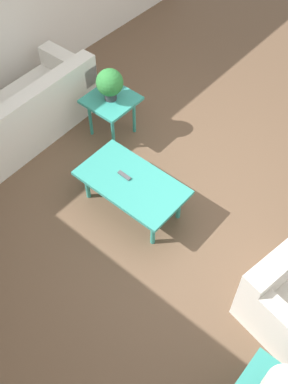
{
  "coord_description": "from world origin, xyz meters",
  "views": [
    {
      "loc": [
        -1.51,
        2.57,
        4.0
      ],
      "look_at": [
        0.25,
        0.51,
        0.55
      ],
      "focal_mm": 42.0,
      "sensor_mm": 36.0,
      "label": 1
    }
  ],
  "objects": [
    {
      "name": "side_table_plant",
      "position": [
        1.45,
        -0.31,
        0.47
      ],
      "size": [
        0.56,
        0.56,
        0.54
      ],
      "color": "teal",
      "rests_on": "ground_plane"
    },
    {
      "name": "coffee_table",
      "position": [
        0.5,
        0.41,
        0.38
      ],
      "size": [
        1.14,
        0.64,
        0.43
      ],
      "color": "teal",
      "rests_on": "ground_plane"
    },
    {
      "name": "potted_plant",
      "position": [
        1.45,
        -0.31,
        0.77
      ],
      "size": [
        0.31,
        0.31,
        0.39
      ],
      "color": "#333338",
      "rests_on": "side_table_plant"
    },
    {
      "name": "remote_control",
      "position": [
        0.6,
        0.41,
        0.44
      ],
      "size": [
        0.16,
        0.05,
        0.02
      ],
      "color": "#4C4C51",
      "rests_on": "coffee_table"
    },
    {
      "name": "sofa",
      "position": [
        2.25,
        0.39,
        0.31
      ],
      "size": [
        0.88,
        1.89,
        0.8
      ],
      "rotation": [
        0.0,
        0.0,
        1.6
      ],
      "color": "white",
      "rests_on": "ground_plane"
    },
    {
      "name": "ground_plane",
      "position": [
        0.0,
        0.0,
        0.0
      ],
      "size": [
        14.0,
        14.0,
        0.0
      ],
      "primitive_type": "plane",
      "color": "brown"
    }
  ]
}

